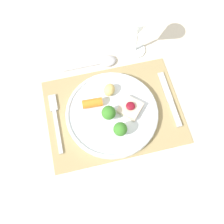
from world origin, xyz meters
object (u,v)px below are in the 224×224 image
at_px(dinner_plate, 112,113).
at_px(knife, 171,102).
at_px(wine_glass_near, 138,28).
at_px(fork, 56,119).
at_px(spoon, 103,62).

height_order(dinner_plate, knife, dinner_plate).
relative_size(dinner_plate, wine_glass_near, 1.76).
distance_m(fork, spoon, 0.25).
height_order(fork, knife, knife).
relative_size(spoon, wine_glass_near, 1.12).
bearing_deg(fork, spoon, 44.15).
distance_m(dinner_plate, spoon, 0.20).
relative_size(dinner_plate, spoon, 1.58).
bearing_deg(fork, dinner_plate, -6.22).
bearing_deg(spoon, knife, -52.72).
distance_m(dinner_plate, wine_glass_near, 0.28).
relative_size(dinner_plate, knife, 1.46).
bearing_deg(dinner_plate, knife, -0.93).
xyz_separation_m(knife, spoon, (-0.18, 0.20, 0.00)).
height_order(dinner_plate, fork, dinner_plate).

